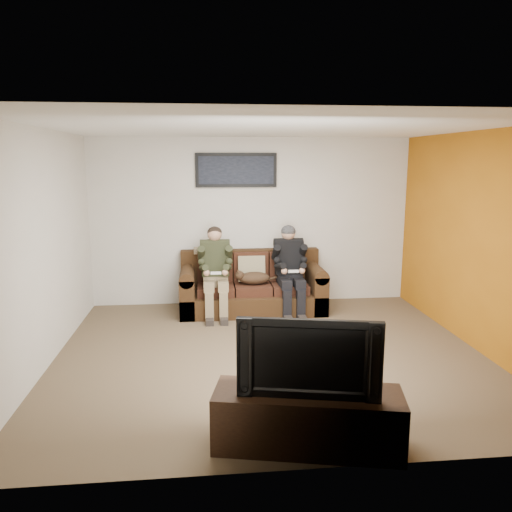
{
  "coord_description": "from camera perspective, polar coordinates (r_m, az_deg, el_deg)",
  "views": [
    {
      "loc": [
        -0.74,
        -5.52,
        2.25
      ],
      "look_at": [
        -0.05,
        1.2,
        0.95
      ],
      "focal_mm": 35.0,
      "sensor_mm": 36.0,
      "label": 1
    }
  ],
  "objects": [
    {
      "name": "throw_blanket",
      "position": [
        7.74,
        -5.49,
        0.64
      ],
      "size": [
        0.44,
        0.21,
        0.08
      ],
      "primitive_type": "cube",
      "color": "tan",
      "rests_on": "sofa"
    },
    {
      "name": "tv_stand",
      "position": [
        4.18,
        5.92,
        -18.08
      ],
      "size": [
        1.55,
        0.78,
        0.47
      ],
      "primitive_type": "cube",
      "rotation": [
        0.0,
        0.0,
        -0.21
      ],
      "color": "black",
      "rests_on": "ground"
    },
    {
      "name": "cat",
      "position": [
        7.42,
        -0.35,
        -2.51
      ],
      "size": [
        0.66,
        0.26,
        0.24
      ],
      "color": "#472E1B",
      "rests_on": "sofa"
    },
    {
      "name": "framed_poster",
      "position": [
        7.75,
        -2.28,
        9.78
      ],
      "size": [
        1.25,
        0.05,
        0.52
      ],
      "color": "black",
      "rests_on": "wall_back"
    },
    {
      "name": "floor",
      "position": [
        6.01,
        1.66,
        -11.11
      ],
      "size": [
        5.0,
        5.0,
        0.0
      ],
      "primitive_type": "plane",
      "color": "brown",
      "rests_on": "ground"
    },
    {
      "name": "wall_back",
      "position": [
        7.86,
        -0.45,
        3.95
      ],
      "size": [
        5.0,
        0.0,
        5.0
      ],
      "primitive_type": "plane",
      "rotation": [
        1.57,
        0.0,
        0.0
      ],
      "color": "beige",
      "rests_on": "ground"
    },
    {
      "name": "person_left",
      "position": [
        7.33,
        -4.67,
        -1.19
      ],
      "size": [
        0.51,
        0.87,
        1.29
      ],
      "color": "#8C7857",
      "rests_on": "sofa"
    },
    {
      "name": "television",
      "position": [
        3.94,
        6.07,
        -11.1
      ],
      "size": [
        1.1,
        0.37,
        0.63
      ],
      "primitive_type": "imported",
      "rotation": [
        0.0,
        0.0,
        -0.21
      ],
      "color": "black",
      "rests_on": "tv_stand"
    },
    {
      "name": "sofa",
      "position": [
        7.63,
        -0.49,
        -3.67
      ],
      "size": [
        2.15,
        0.93,
        0.88
      ],
      "color": "#34200F",
      "rests_on": "ground"
    },
    {
      "name": "accent_wall_right",
      "position": [
        6.47,
        24.17,
        1.48
      ],
      "size": [
        0.0,
        4.5,
        4.5
      ],
      "primitive_type": "plane",
      "rotation": [
        1.57,
        0.0,
        -1.57
      ],
      "color": "#A65E10",
      "rests_on": "ground"
    },
    {
      "name": "wall_right",
      "position": [
        6.47,
        24.24,
        1.48
      ],
      "size": [
        0.0,
        4.5,
        4.5
      ],
      "primitive_type": "plane",
      "rotation": [
        1.57,
        0.0,
        -1.57
      ],
      "color": "beige",
      "rests_on": "ground"
    },
    {
      "name": "wall_left",
      "position": [
        5.87,
        -23.24,
        0.68
      ],
      "size": [
        0.0,
        4.5,
        4.5
      ],
      "primitive_type": "plane",
      "rotation": [
        1.57,
        0.0,
        1.57
      ],
      "color": "beige",
      "rests_on": "ground"
    },
    {
      "name": "wall_front",
      "position": [
        3.49,
        6.66,
        -5.02
      ],
      "size": [
        5.0,
        0.0,
        5.0
      ],
      "primitive_type": "plane",
      "rotation": [
        -1.57,
        0.0,
        0.0
      ],
      "color": "beige",
      "rests_on": "ground"
    },
    {
      "name": "person_right",
      "position": [
        7.44,
        3.89,
        -0.97
      ],
      "size": [
        0.51,
        0.86,
        1.29
      ],
      "color": "black",
      "rests_on": "sofa"
    },
    {
      "name": "throw_pillow",
      "position": [
        7.6,
        -0.52,
        -1.46
      ],
      "size": [
        0.41,
        0.2,
        0.41
      ],
      "primitive_type": "cube",
      "rotation": [
        -0.21,
        0.0,
        0.0
      ],
      "color": "#8D7F5C",
      "rests_on": "sofa"
    },
    {
      "name": "ceiling",
      "position": [
        5.58,
        1.81,
        14.48
      ],
      "size": [
        5.0,
        5.0,
        0.0
      ],
      "primitive_type": "plane",
      "rotation": [
        3.14,
        0.0,
        0.0
      ],
      "color": "silver",
      "rests_on": "ground"
    }
  ]
}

